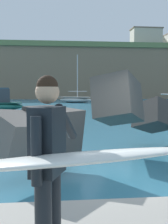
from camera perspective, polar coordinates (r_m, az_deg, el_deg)
ground_plane at (r=6.44m, az=7.19°, el=-12.79°), size 400.00×400.00×0.00m
breakwater_jetty at (r=7.21m, az=-11.21°, el=-1.62°), size 30.19×6.86×2.62m
surfer_with_board at (r=2.49m, az=-7.33°, el=-9.82°), size 2.09×1.46×1.78m
boat_mid_left at (r=46.21m, az=-1.76°, el=2.52°), size 5.89×4.96×7.64m
mooring_buoy_inner at (r=23.25m, az=11.28°, el=0.01°), size 0.44×0.44×0.44m
headland_bluff at (r=89.82m, az=11.00°, el=7.16°), size 109.50×39.02×13.29m
station_building_west at (r=95.72m, az=13.91°, el=12.60°), size 6.97×5.20×5.58m
station_building_central at (r=83.83m, az=12.18°, el=13.95°), size 8.37×4.68×5.87m
station_building_annex at (r=96.07m, az=-1.76°, el=12.21°), size 5.25×7.52×4.01m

